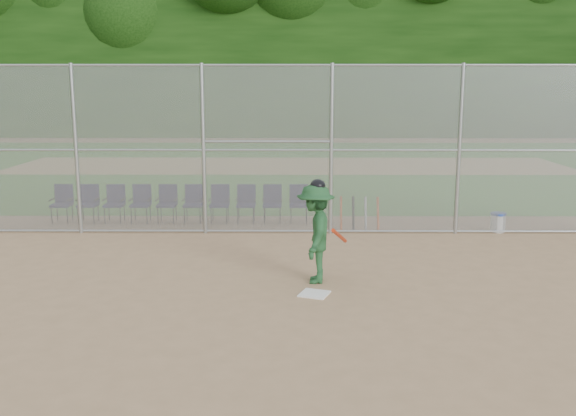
{
  "coord_description": "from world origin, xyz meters",
  "views": [
    {
      "loc": [
        0.07,
        -10.01,
        3.53
      ],
      "look_at": [
        0.0,
        2.5,
        1.1
      ],
      "focal_mm": 40.0,
      "sensor_mm": 36.0,
      "label": 1
    }
  ],
  "objects_px": {
    "batter_at_plate": "(315,233)",
    "chair_0": "(61,204)",
    "water_cooler": "(498,222)",
    "home_plate": "(314,294)"
  },
  "relations": [
    {
      "from": "batter_at_plate",
      "to": "chair_0",
      "type": "height_order",
      "value": "batter_at_plate"
    },
    {
      "from": "chair_0",
      "to": "water_cooler",
      "type": "bearing_deg",
      "value": -5.51
    },
    {
      "from": "water_cooler",
      "to": "batter_at_plate",
      "type": "bearing_deg",
      "value": -138.75
    },
    {
      "from": "water_cooler",
      "to": "chair_0",
      "type": "xyz_separation_m",
      "value": [
        -10.95,
        1.06,
        0.24
      ]
    },
    {
      "from": "batter_at_plate",
      "to": "chair_0",
      "type": "relative_size",
      "value": 1.96
    },
    {
      "from": "home_plate",
      "to": "water_cooler",
      "type": "bearing_deg",
      "value": 45.78
    },
    {
      "from": "home_plate",
      "to": "batter_at_plate",
      "type": "relative_size",
      "value": 0.25
    },
    {
      "from": "home_plate",
      "to": "chair_0",
      "type": "distance_m",
      "value": 8.6
    },
    {
      "from": "batter_at_plate",
      "to": "chair_0",
      "type": "xyz_separation_m",
      "value": [
        -6.38,
        5.07,
        -0.43
      ]
    },
    {
      "from": "home_plate",
      "to": "chair_0",
      "type": "bearing_deg",
      "value": 137.59
    }
  ]
}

